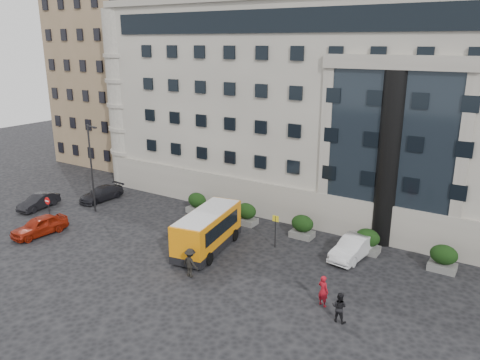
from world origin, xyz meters
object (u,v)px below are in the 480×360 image
(bus_stop_sign, at_px, (275,226))
(parked_car_a, at_px, (39,226))
(parked_car_d, at_px, (138,170))
(street_lamp, at_px, (92,165))
(hedge_d, at_px, (367,241))
(pedestrian_b, at_px, (339,307))
(hedge_a, at_px, (197,203))
(hedge_c, at_px, (302,226))
(parked_car_b, at_px, (39,202))
(parked_car_c, at_px, (101,194))
(white_taxi, at_px, (353,248))
(pedestrian_a, at_px, (323,291))
(hedge_b, at_px, (246,214))
(pedestrian_c, at_px, (190,263))
(no_entry_sign, at_px, (48,205))
(minibus, at_px, (208,229))
(red_truck, at_px, (160,170))
(hedge_e, at_px, (443,258))

(bus_stop_sign, relative_size, parked_car_a, 0.57)
(parked_car_d, bearing_deg, street_lamp, -63.50)
(hedge_d, distance_m, pedestrian_b, 9.58)
(hedge_a, relative_size, bus_stop_sign, 0.73)
(hedge_c, bearing_deg, parked_car_b, -163.20)
(bus_stop_sign, height_order, parked_car_c, bus_stop_sign)
(white_taxi, bearing_deg, parked_car_d, 172.78)
(pedestrian_b, bearing_deg, bus_stop_sign, -41.09)
(parked_car_c, distance_m, pedestrian_a, 26.43)
(hedge_c, xyz_separation_m, pedestrian_a, (5.32, -8.44, 0.03))
(hedge_a, bearing_deg, hedge_b, 0.00)
(hedge_b, height_order, pedestrian_c, pedestrian_c)
(pedestrian_a, xyz_separation_m, pedestrian_c, (-8.72, -1.37, 0.03))
(no_entry_sign, xyz_separation_m, parked_car_a, (1.50, -1.99, -0.89))
(white_taxi, bearing_deg, minibus, -148.09)
(parked_car_a, height_order, parked_car_d, parked_car_a)
(minibus, height_order, pedestrian_a, minibus)
(hedge_c, bearing_deg, pedestrian_b, -54.70)
(hedge_c, bearing_deg, parked_car_c, -173.58)
(street_lamp, bearing_deg, hedge_b, 20.07)
(no_entry_sign, distance_m, parked_car_b, 4.48)
(hedge_b, distance_m, parked_car_b, 19.53)
(parked_car_b, distance_m, white_taxi, 28.61)
(hedge_c, bearing_deg, red_truck, 164.09)
(bus_stop_sign, distance_m, parked_car_b, 22.93)
(no_entry_sign, bearing_deg, hedge_c, 24.49)
(hedge_e, xyz_separation_m, parked_car_d, (-33.80, 5.74, -0.18))
(red_truck, bearing_deg, hedge_a, -42.34)
(hedge_b, xyz_separation_m, hedge_c, (5.20, 0.00, 0.00))
(hedge_d, bearing_deg, parked_car_d, 168.65)
(pedestrian_a, bearing_deg, hedge_b, -20.21)
(hedge_a, height_order, pedestrian_b, hedge_a)
(hedge_b, relative_size, minibus, 0.25)
(hedge_b, height_order, parked_car_d, hedge_b)
(hedge_b, height_order, white_taxi, hedge_b)
(pedestrian_b, bearing_deg, parked_car_d, -26.65)
(red_truck, bearing_deg, white_taxi, -27.41)
(hedge_d, bearing_deg, hedge_e, 0.00)
(hedge_d, distance_m, bus_stop_sign, 6.76)
(hedge_a, height_order, no_entry_sign, no_entry_sign)
(no_entry_sign, height_order, parked_car_d, no_entry_sign)
(street_lamp, distance_m, parked_car_b, 6.67)
(hedge_d, bearing_deg, white_taxi, -112.71)
(hedge_a, bearing_deg, pedestrian_b, -28.95)
(hedge_a, height_order, pedestrian_a, pedestrian_a)
(hedge_c, distance_m, red_truck, 20.63)
(hedge_a, xyz_separation_m, pedestrian_a, (15.72, -8.44, 0.03))
(no_entry_sign, bearing_deg, hedge_a, 44.48)
(white_taxi, height_order, pedestrian_b, pedestrian_b)
(hedge_a, height_order, hedge_d, same)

